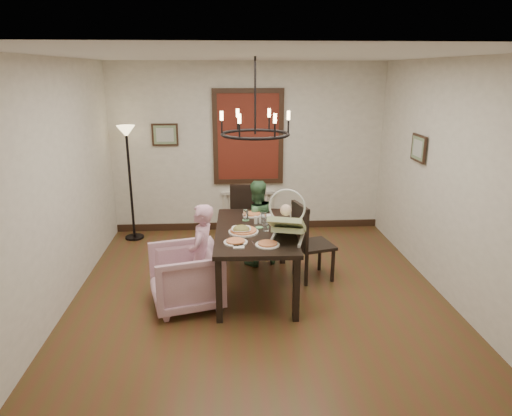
{
  "coord_description": "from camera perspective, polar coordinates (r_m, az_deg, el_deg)",
  "views": [
    {
      "loc": [
        -0.37,
        -5.02,
        2.65
      ],
      "look_at": [
        -0.02,
        0.26,
        1.05
      ],
      "focal_mm": 32.0,
      "sensor_mm": 36.0,
      "label": 1
    }
  ],
  "objects": [
    {
      "name": "room_shell",
      "position": [
        5.54,
        0.12,
        3.79
      ],
      "size": [
        4.51,
        5.0,
        2.81
      ],
      "color": "#4C381A",
      "rests_on": "ground"
    },
    {
      "name": "dining_table",
      "position": [
        5.59,
        -0.09,
        -3.48
      ],
      "size": [
        1.01,
        1.73,
        0.8
      ],
      "rotation": [
        0.0,
        0.0,
        -0.03
      ],
      "color": "black",
      "rests_on": "room_shell"
    },
    {
      "name": "chair_far",
      "position": [
        6.69,
        -1.44,
        -1.74
      ],
      "size": [
        0.51,
        0.51,
        1.04
      ],
      "primitive_type": null,
      "rotation": [
        0.0,
        0.0,
        -0.11
      ],
      "color": "black",
      "rests_on": "room_shell"
    },
    {
      "name": "chair_right",
      "position": [
        6.0,
        7.27,
        -4.07
      ],
      "size": [
        0.57,
        0.57,
        1.05
      ],
      "primitive_type": null,
      "rotation": [
        0.0,
        0.0,
        1.84
      ],
      "color": "black",
      "rests_on": "room_shell"
    },
    {
      "name": "armchair",
      "position": [
        5.4,
        -8.8,
        -8.5
      ],
      "size": [
        0.96,
        0.94,
        0.72
      ],
      "primitive_type": "imported",
      "rotation": [
        0.0,
        0.0,
        -1.32
      ],
      "color": "#D8A5BB",
      "rests_on": "room_shell"
    },
    {
      "name": "elderly_woman",
      "position": [
        5.33,
        -6.74,
        -7.0
      ],
      "size": [
        0.33,
        0.42,
        1.01
      ],
      "primitive_type": "imported",
      "rotation": [
        0.0,
        0.0,
        -1.82
      ],
      "color": "#DA9AB1",
      "rests_on": "room_shell"
    },
    {
      "name": "seated_man",
      "position": [
        6.4,
        -0.0,
        -2.77
      ],
      "size": [
        0.59,
        0.52,
        1.01
      ],
      "primitive_type": "imported",
      "rotation": [
        0.0,
        0.0,
        3.45
      ],
      "color": "#416E44",
      "rests_on": "room_shell"
    },
    {
      "name": "baby_bouncer",
      "position": [
        5.17,
        3.96,
        -1.84
      ],
      "size": [
        0.59,
        0.71,
        0.4
      ],
      "primitive_type": null,
      "rotation": [
        0.0,
        0.0,
        -0.27
      ],
      "color": "#B8CC8C",
      "rests_on": "dining_table"
    },
    {
      "name": "salad_bowl",
      "position": [
        5.43,
        -1.85,
        -2.76
      ],
      "size": [
        0.29,
        0.29,
        0.07
      ],
      "primitive_type": "imported",
      "color": "white",
      "rests_on": "dining_table"
    },
    {
      "name": "pizza_platter",
      "position": [
        5.43,
        -1.59,
        -2.9
      ],
      "size": [
        0.36,
        0.36,
        0.04
      ],
      "primitive_type": "cylinder",
      "color": "tan",
      "rests_on": "dining_table"
    },
    {
      "name": "drinking_glass",
      "position": [
        5.47,
        1.23,
        -2.21
      ],
      "size": [
        0.07,
        0.07,
        0.14
      ],
      "primitive_type": "cylinder",
      "color": "silver",
      "rests_on": "dining_table"
    },
    {
      "name": "window_blinds",
      "position": [
        7.56,
        -0.97,
        8.85
      ],
      "size": [
        1.0,
        0.03,
        1.4
      ],
      "primitive_type": "cube",
      "color": "maroon",
      "rests_on": "room_shell"
    },
    {
      "name": "radiator",
      "position": [
        7.85,
        -0.94,
        -0.2
      ],
      "size": [
        0.92,
        0.12,
        0.62
      ],
      "primitive_type": null,
      "color": "silver",
      "rests_on": "room_shell"
    },
    {
      "name": "picture_back",
      "position": [
        7.62,
        -11.3,
        8.97
      ],
      "size": [
        0.42,
        0.03,
        0.36
      ],
      "primitive_type": "cube",
      "color": "black",
      "rests_on": "room_shell"
    },
    {
      "name": "picture_right",
      "position": [
        6.53,
        19.66,
        7.05
      ],
      "size": [
        0.03,
        0.42,
        0.36
      ],
      "primitive_type": "cube",
      "rotation": [
        0.0,
        0.0,
        1.57
      ],
      "color": "black",
      "rests_on": "room_shell"
    },
    {
      "name": "floor_lamp",
      "position": [
        7.54,
        -15.42,
        2.79
      ],
      "size": [
        0.3,
        0.3,
        1.8
      ],
      "primitive_type": null,
      "color": "black",
      "rests_on": "room_shell"
    },
    {
      "name": "chandelier",
      "position": [
        5.29,
        -0.1,
        9.22
      ],
      "size": [
        0.8,
        0.8,
        0.04
      ],
      "primitive_type": "torus",
      "color": "black",
      "rests_on": "room_shell"
    }
  ]
}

